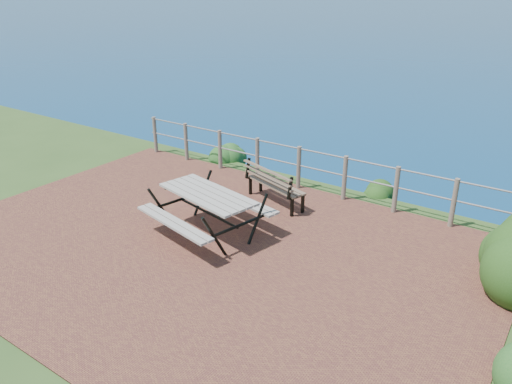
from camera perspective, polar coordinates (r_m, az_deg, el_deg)
ground at (r=9.18m, az=-5.86°, el=-6.22°), size 10.00×7.00×0.12m
safety_railing at (r=11.44m, az=4.92°, el=3.07°), size 9.40×0.10×1.00m
picnic_table at (r=9.36m, az=-5.53°, el=-1.92°), size 2.11×1.69×0.84m
park_bench at (r=10.60m, az=2.27°, el=1.49°), size 1.59×0.85×0.87m
shrub_lip_west at (r=13.80m, az=-3.58°, el=4.11°), size 0.84×0.84×0.61m
shrub_lip_east at (r=11.67m, az=14.34°, el=-0.23°), size 0.67×0.67×0.37m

